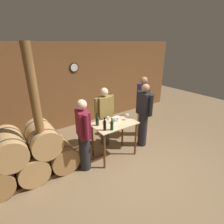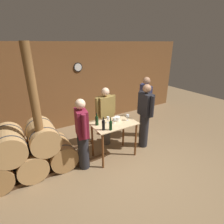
# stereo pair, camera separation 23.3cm
# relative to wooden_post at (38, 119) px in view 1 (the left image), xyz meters

# --- Properties ---
(ground_plane) EXTENTS (14.00, 14.00, 0.00)m
(ground_plane) POSITION_rel_wooden_post_xyz_m (1.70, -0.92, -1.35)
(ground_plane) COLOR brown
(back_wall) EXTENTS (8.40, 0.08, 2.70)m
(back_wall) POSITION_rel_wooden_post_xyz_m (1.70, 2.06, 0.00)
(back_wall) COLOR brown
(back_wall) RESTS_ON ground_plane
(barrel_rack) EXTENTS (3.31, 0.88, 1.13)m
(barrel_rack) POSITION_rel_wooden_post_xyz_m (-0.25, 0.26, -0.85)
(barrel_rack) COLOR #4C331E
(barrel_rack) RESTS_ON ground_plane
(tasting_table) EXTENTS (1.04, 0.65, 0.90)m
(tasting_table) POSITION_rel_wooden_post_xyz_m (1.61, -0.18, -0.64)
(tasting_table) COLOR #D1B284
(tasting_table) RESTS_ON ground_plane
(wooden_post) EXTENTS (0.16, 0.16, 2.70)m
(wooden_post) POSITION_rel_wooden_post_xyz_m (0.00, 0.00, 0.00)
(wooden_post) COLOR brown
(wooden_post) RESTS_ON ground_plane
(wine_bottle_far_left) EXTENTS (0.07, 0.07, 0.30)m
(wine_bottle_far_left) POSITION_rel_wooden_post_xyz_m (1.22, -0.05, -0.34)
(wine_bottle_far_left) COLOR black
(wine_bottle_far_left) RESTS_ON tasting_table
(wine_bottle_left) EXTENTS (0.07, 0.07, 0.30)m
(wine_bottle_left) POSITION_rel_wooden_post_xyz_m (1.24, -0.34, -0.33)
(wine_bottle_left) COLOR black
(wine_bottle_left) RESTS_ON tasting_table
(wine_bottle_center) EXTENTS (0.07, 0.07, 0.29)m
(wine_bottle_center) POSITION_rel_wooden_post_xyz_m (1.37, -0.42, -0.34)
(wine_bottle_center) COLOR black
(wine_bottle_center) RESTS_ON tasting_table
(wine_glass_near_left) EXTENTS (0.06, 0.06, 0.16)m
(wine_glass_near_left) POSITION_rel_wooden_post_xyz_m (1.50, -0.08, -0.33)
(wine_glass_near_left) COLOR silver
(wine_glass_near_left) RESTS_ON tasting_table
(wine_glass_near_center) EXTENTS (0.07, 0.07, 0.14)m
(wine_glass_near_center) POSITION_rel_wooden_post_xyz_m (1.62, -0.16, -0.35)
(wine_glass_near_center) COLOR silver
(wine_glass_near_center) RESTS_ON tasting_table
(wine_glass_near_right) EXTENTS (0.07, 0.07, 0.15)m
(wine_glass_near_right) POSITION_rel_wooden_post_xyz_m (1.98, -0.20, -0.33)
(wine_glass_near_right) COLOR silver
(wine_glass_near_right) RESTS_ON tasting_table
(ice_bucket) EXTENTS (0.14, 0.14, 0.10)m
(ice_bucket) POSITION_rel_wooden_post_xyz_m (1.75, -0.09, -0.40)
(ice_bucket) COLOR white
(ice_bucket) RESTS_ON tasting_table
(person_host) EXTENTS (0.29, 0.58, 1.64)m
(person_host) POSITION_rel_wooden_post_xyz_m (0.80, -0.20, -0.48)
(person_host) COLOR #232328
(person_host) RESTS_ON ground_plane
(person_visitor_with_scarf) EXTENTS (0.34, 0.56, 1.79)m
(person_visitor_with_scarf) POSITION_rel_wooden_post_xyz_m (2.92, 0.25, -0.40)
(person_visitor_with_scarf) COLOR #B7AD93
(person_visitor_with_scarf) RESTS_ON ground_plane
(person_visitor_bearded) EXTENTS (0.25, 0.59, 1.73)m
(person_visitor_bearded) POSITION_rel_wooden_post_xyz_m (2.54, -0.20, -0.43)
(person_visitor_bearded) COLOR #232328
(person_visitor_bearded) RESTS_ON ground_plane
(person_visitor_near_door) EXTENTS (0.59, 0.24, 1.61)m
(person_visitor_near_door) POSITION_rel_wooden_post_xyz_m (1.73, 0.43, -0.50)
(person_visitor_near_door) COLOR #4C4742
(person_visitor_near_door) RESTS_ON ground_plane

